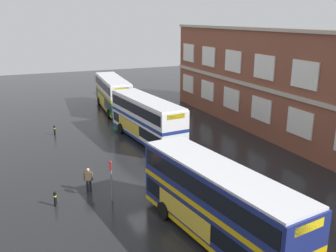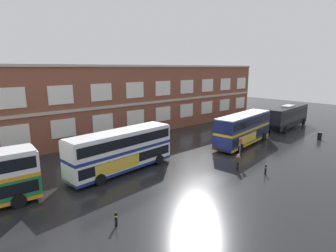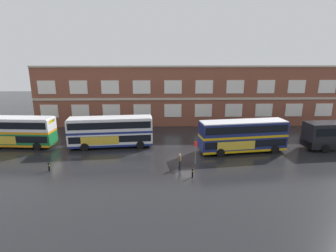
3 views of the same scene
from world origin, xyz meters
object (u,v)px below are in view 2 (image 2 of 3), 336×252
Objects in this scene: double_decker_far at (243,129)px; waiting_passenger at (238,161)px; double_decker_middle at (122,150)px; safety_bollard_east at (266,169)px; touring_coach at (287,116)px; bus_stand_flag at (240,148)px; station_litter_bin at (320,136)px; safety_bollard_west at (116,219)px.

double_decker_far is 6.61× the size of waiting_passenger.
double_decker_far is 9.75m from waiting_passenger.
double_decker_middle and double_decker_far have the same top height.
double_decker_middle is at bearing 172.09° from double_decker_far.
double_decker_middle is 11.79× the size of safety_bollard_east.
double_decker_far reaches higher than touring_coach.
double_decker_far is at bearing 31.13° from bus_stand_flag.
bus_stand_flag is 2.84× the size of safety_bollard_east.
station_litter_bin is (18.65, -0.74, -0.41)m from waiting_passenger.
double_decker_middle is 28.60m from station_litter_bin.
station_litter_bin is 17.56m from safety_bollard_east.
bus_stand_flag reaches higher than safety_bollard_east.
safety_bollard_east is (-17.49, -1.58, -0.03)m from station_litter_bin.
double_decker_far is 22.99m from safety_bollard_west.
double_decker_far reaches higher than bus_stand_flag.
safety_bollard_west is 15.25m from safety_bollard_east.
safety_bollard_west is (-13.98, -0.47, -0.44)m from waiting_passenger.
station_litter_bin is (27.39, -8.08, -1.63)m from double_decker_middle.
waiting_passenger is at bearing 1.94° from safety_bollard_west.
double_decker_far is at bearing 45.62° from safety_bollard_east.
double_decker_middle is at bearing 139.97° from waiting_passenger.
safety_bollard_east is at bearing -6.97° from safety_bollard_west.
bus_stand_flag is (-6.44, -3.89, -0.51)m from double_decker_far.
double_decker_middle is 4.15× the size of bus_stand_flag.
touring_coach reaches higher than bus_stand_flag.
waiting_passenger is 18.67m from station_litter_bin.
double_decker_middle is 11.79× the size of safety_bollard_west.
safety_bollard_west is at bearing 179.53° from station_litter_bin.
safety_bollard_west is (-32.63, 0.27, -0.03)m from station_litter_bin.
double_decker_far reaches higher than station_litter_bin.
bus_stand_flag reaches higher than station_litter_bin.
bus_stand_flag reaches higher than safety_bollard_west.
double_decker_far is at bearing 13.74° from safety_bollard_west.
touring_coach reaches higher than safety_bollard_east.
station_litter_bin is 1.08× the size of safety_bollard_east.
double_decker_middle reaches higher than safety_bollard_west.
bus_stand_flag is at bearing -166.73° from touring_coach.
double_decker_middle reaches higher than touring_coach.
waiting_passenger is 1.79× the size of safety_bollard_east.
touring_coach reaches higher than safety_bollard_west.
safety_bollard_west is at bearing -178.06° from waiting_passenger.
touring_coach is at bearing 58.51° from station_litter_bin.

